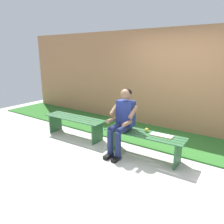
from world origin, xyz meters
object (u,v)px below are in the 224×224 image
object	(u,v)px
bench_near	(144,139)
person_seated	(122,119)
bench_far	(75,122)
apple	(147,130)
book_open	(161,136)

from	to	relation	value
bench_near	person_seated	size ratio (longest dim) A/B	1.22
bench_far	apple	xyz separation A→B (m)	(-1.81, -0.10, 0.16)
bench_near	apple	world-z (taller)	apple
bench_far	person_seated	bearing A→B (deg)	175.77
bench_near	book_open	xyz separation A→B (m)	(-0.32, -0.05, 0.13)
bench_far	apple	bearing A→B (deg)	-176.80
bench_near	book_open	bearing A→B (deg)	-170.36
person_seated	apple	bearing A→B (deg)	-154.29
bench_near	apple	bearing A→B (deg)	-88.14
person_seated	book_open	size ratio (longest dim) A/B	3.07
bench_near	book_open	distance (m)	0.35
apple	book_open	distance (m)	0.33
bench_near	bench_far	size ratio (longest dim) A/B	0.99
bench_far	person_seated	size ratio (longest dim) A/B	1.24
bench_far	book_open	bearing A→B (deg)	-178.55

